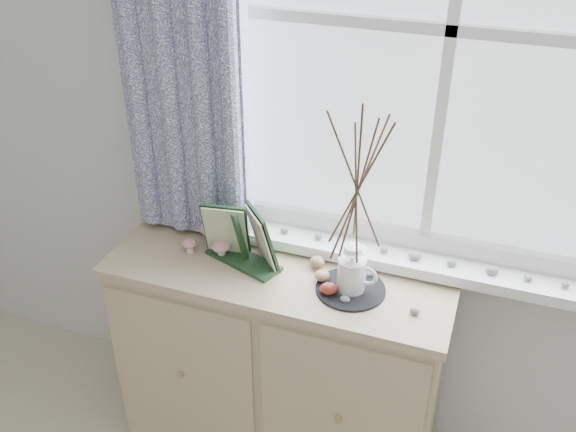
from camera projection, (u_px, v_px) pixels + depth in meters
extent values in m
cube|color=silver|center=(347.00, 126.00, 2.12)|extent=(4.00, 0.04, 2.60)
cube|color=silver|center=(453.00, 28.00, 1.84)|extent=(1.30, 0.01, 1.40)
cube|color=white|center=(420.00, 261.00, 2.18)|extent=(1.45, 0.16, 0.04)
cube|color=#090A36|center=(178.00, 6.00, 1.97)|extent=(0.44, 0.06, 1.61)
cube|color=tan|center=(280.00, 363.00, 2.43)|extent=(1.17, 0.43, 0.81)
cube|color=tan|center=(279.00, 272.00, 2.21)|extent=(1.20, 0.45, 0.03)
cube|color=tan|center=(184.00, 384.00, 2.34)|extent=(0.55, 0.01, 0.75)
cube|color=tan|center=(338.00, 428.00, 2.17)|extent=(0.55, 0.01, 0.75)
cylinder|color=white|center=(214.00, 236.00, 2.31)|extent=(0.03, 0.03, 0.06)
ellipsoid|color=#A30518|center=(214.00, 228.00, 2.29)|extent=(0.10, 0.10, 0.06)
cylinder|color=white|center=(222.00, 252.00, 2.24)|extent=(0.03, 0.03, 0.04)
ellipsoid|color=#A30518|center=(221.00, 246.00, 2.23)|extent=(0.07, 0.07, 0.04)
cylinder|color=white|center=(190.00, 248.00, 2.27)|extent=(0.02, 0.02, 0.03)
ellipsoid|color=#A30518|center=(189.00, 244.00, 2.26)|extent=(0.05, 0.05, 0.03)
ellipsoid|color=#A2765A|center=(322.00, 276.00, 2.12)|extent=(0.05, 0.04, 0.06)
ellipsoid|color=#A2765A|center=(317.00, 262.00, 2.19)|extent=(0.05, 0.04, 0.06)
ellipsoid|color=maroon|center=(329.00, 289.00, 2.06)|extent=(0.05, 0.04, 0.06)
cylinder|color=black|center=(351.00, 289.00, 2.09)|extent=(0.23, 0.23, 0.01)
cylinder|color=white|center=(351.00, 274.00, 2.06)|extent=(0.10, 0.10, 0.11)
cone|color=white|center=(353.00, 255.00, 2.02)|extent=(0.09, 0.09, 0.04)
cylinder|color=white|center=(353.00, 250.00, 2.01)|extent=(0.06, 0.06, 0.03)
torus|color=white|center=(367.00, 276.00, 2.04)|extent=(0.07, 0.02, 0.07)
ellipsoid|color=gray|center=(345.00, 300.00, 2.04)|extent=(0.03, 0.03, 0.02)
ellipsoid|color=gray|center=(369.00, 274.00, 2.15)|extent=(0.03, 0.03, 0.02)
ellipsoid|color=gray|center=(415.00, 311.00, 1.99)|extent=(0.03, 0.03, 0.02)
ellipsoid|color=gray|center=(338.00, 260.00, 2.22)|extent=(0.03, 0.03, 0.02)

